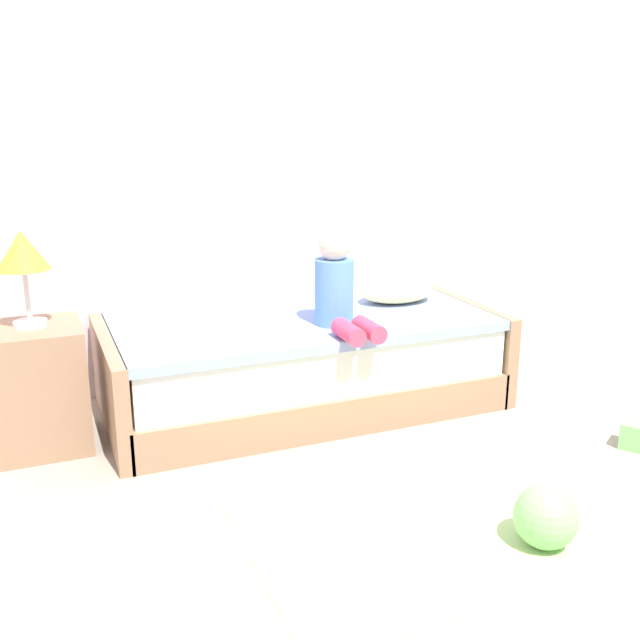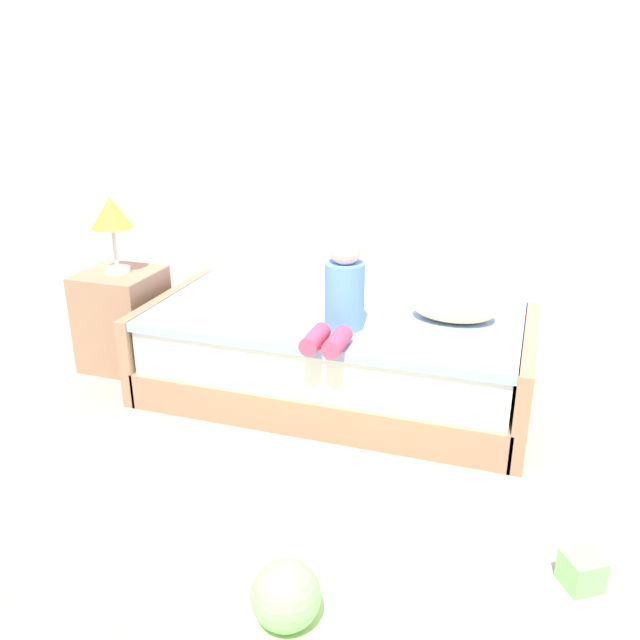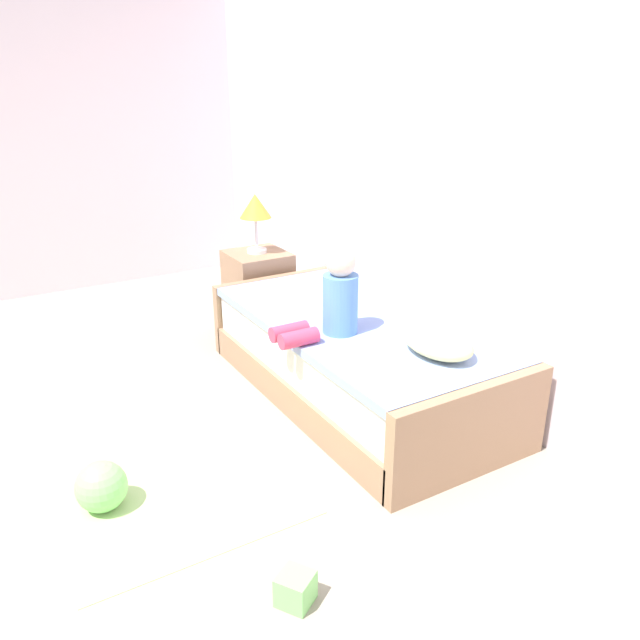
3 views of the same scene
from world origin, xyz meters
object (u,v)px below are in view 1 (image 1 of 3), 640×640
at_px(nightstand, 38,387).
at_px(child_figure, 338,287).
at_px(toy_block, 636,436).
at_px(pillow, 397,291).
at_px(table_lamp, 23,255).
at_px(toy_ball, 546,517).
at_px(bed, 303,362).

bearing_deg(nightstand, child_figure, -8.60).
relative_size(child_figure, toy_block, 4.01).
bearing_deg(child_figure, pillow, 32.31).
bearing_deg(nightstand, table_lamp, 0.00).
relative_size(pillow, toy_ball, 1.85).
xyz_separation_m(nightstand, toy_block, (2.63, -1.11, -0.24)).
bearing_deg(nightstand, pillow, 3.13).
relative_size(toy_ball, toy_block, 1.87).
distance_m(table_lamp, toy_block, 2.99).
bearing_deg(toy_block, pillow, 118.17).
bearing_deg(nightstand, toy_ball, -43.72).
bearing_deg(toy_block, table_lamp, 157.04).
xyz_separation_m(child_figure, toy_block, (1.17, -0.89, -0.64)).
xyz_separation_m(pillow, toy_block, (0.65, -1.22, -0.50)).
distance_m(bed, table_lamp, 1.52).
bearing_deg(bed, child_figure, -64.94).
bearing_deg(table_lamp, bed, 0.35).
distance_m(nightstand, toy_block, 2.87).
distance_m(child_figure, toy_ball, 1.53).
distance_m(nightstand, toy_ball, 2.34).
bearing_deg(pillow, nightstand, -176.87).
bearing_deg(bed, toy_ball, -78.30).
relative_size(nightstand, child_figure, 1.18).
distance_m(bed, toy_block, 1.71).
relative_size(bed, child_figure, 4.14).
xyz_separation_m(bed, toy_ball, (0.34, -1.62, -0.13)).
bearing_deg(child_figure, bed, 115.06).
distance_m(nightstand, child_figure, 1.53).
xyz_separation_m(bed, toy_block, (1.28, -1.12, -0.18)).
relative_size(table_lamp, pillow, 1.02).
bearing_deg(table_lamp, toy_block, -22.96).
bearing_deg(pillow, child_figure, -147.69).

